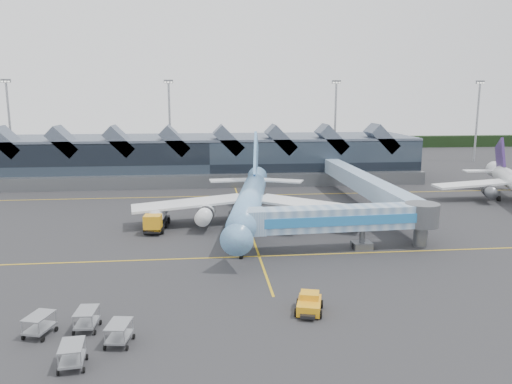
{
  "coord_description": "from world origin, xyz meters",
  "views": [
    {
      "loc": [
        -6.2,
        -63.18,
        18.4
      ],
      "look_at": [
        1.05,
        5.53,
        5.0
      ],
      "focal_mm": 35.0,
      "sensor_mm": 36.0,
      "label": 1
    }
  ],
  "objects": [
    {
      "name": "ground",
      "position": [
        0.0,
        0.0,
        0.0
      ],
      "size": [
        260.0,
        260.0,
        0.0
      ],
      "primitive_type": "plane",
      "color": "#242426",
      "rests_on": "ground"
    },
    {
      "name": "taxi_stripes",
      "position": [
        0.0,
        10.0,
        0.01
      ],
      "size": [
        120.0,
        60.0,
        0.01
      ],
      "color": "gold",
      "rests_on": "ground"
    },
    {
      "name": "tree_line_far",
      "position": [
        0.0,
        110.0,
        2.0
      ],
      "size": [
        260.0,
        4.0,
        4.0
      ],
      "primitive_type": "cube",
      "color": "black",
      "rests_on": "ground"
    },
    {
      "name": "terminal",
      "position": [
        -5.07,
        47.35,
        4.88
      ],
      "size": [
        90.0,
        22.25,
        12.52
      ],
      "color": "black",
      "rests_on": "ground"
    },
    {
      "name": "light_masts",
      "position": [
        21.0,
        62.8,
        12.49
      ],
      "size": [
        132.4,
        42.56,
        22.45
      ],
      "color": "#92959A",
      "rests_on": "ground"
    },
    {
      "name": "main_airliner",
      "position": [
        0.27,
        6.19,
        3.76
      ],
      "size": [
        34.2,
        39.74,
        12.79
      ],
      "rotation": [
        0.0,
        0.0,
        -0.16
      ],
      "color": "#77C3F1",
      "rests_on": "ground"
    },
    {
      "name": "jet_bridge",
      "position": [
        11.74,
        -6.46,
        3.8
      ],
      "size": [
        24.3,
        4.83,
        5.5
      ],
      "rotation": [
        0.0,
        0.0,
        0.05
      ],
      "color": "#7094BA",
      "rests_on": "ground"
    },
    {
      "name": "fuel_truck",
      "position": [
        -12.86,
        5.97,
        1.71
      ],
      "size": [
        3.22,
        9.19,
        3.06
      ],
      "rotation": [
        0.0,
        0.0,
        -0.08
      ],
      "color": "black",
      "rests_on": "ground"
    },
    {
      "name": "pushback_tug",
      "position": [
        2.61,
        -23.52,
        0.72
      ],
      "size": [
        2.99,
        3.94,
        1.6
      ],
      "rotation": [
        0.0,
        0.0,
        -0.27
      ],
      "color": "orange",
      "rests_on": "ground"
    },
    {
      "name": "baggage_carts",
      "position": [
        -15.76,
        -27.19,
        0.96
      ],
      "size": [
        8.54,
        8.17,
        1.7
      ],
      "rotation": [
        0.0,
        0.0,
        -0.15
      ],
      "color": "gray",
      "rests_on": "ground"
    }
  ]
}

